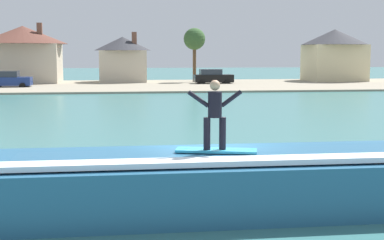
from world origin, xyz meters
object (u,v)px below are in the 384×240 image
object	(u,v)px
car_near_shore	(9,80)
tree_short_bushy	(194,40)
surfer	(215,111)
house_gabled_white	(334,53)
house_with_chimney	(23,51)
surfboard	(216,150)
car_far_shore	(213,77)
wave_crest	(211,181)
house_small_cottage	(123,57)

from	to	relation	value
car_near_shore	tree_short_bushy	world-z (taller)	tree_short_bushy
surfer	house_gabled_white	world-z (taller)	house_gabled_white
house_with_chimney	house_gabled_white	distance (m)	39.14
surfer	house_with_chimney	bearing A→B (deg)	103.71
surfboard	surfer	size ratio (longest dim) A/B	1.21
car_near_shore	car_far_shore	bearing A→B (deg)	9.81
car_near_shore	house_gabled_white	xyz separation A→B (m)	(39.22, 8.21, 2.86)
wave_crest	tree_short_bushy	xyz separation A→B (m)	(7.05, 54.70, 4.69)
house_gabled_white	wave_crest	bearing A→B (deg)	-114.63
house_gabled_white	tree_short_bushy	distance (m)	18.48
surfer	car_far_shore	size ratio (longest dim) A/B	0.35
car_near_shore	tree_short_bushy	bearing A→B (deg)	19.56
car_near_shore	house_small_cottage	world-z (taller)	house_small_cottage
house_with_chimney	house_gabled_white	xyz separation A→B (m)	(39.13, -0.48, -0.23)
house_with_chimney	tree_short_bushy	size ratio (longest dim) A/B	1.56
car_near_shore	house_small_cottage	distance (m)	15.22
tree_short_bushy	car_far_shore	bearing A→B (deg)	-63.78
surfer	house_with_chimney	world-z (taller)	house_with_chimney
house_with_chimney	surfer	bearing A→B (deg)	-76.29
house_small_cottage	tree_short_bushy	distance (m)	9.19
surfer	house_gabled_white	bearing A→B (deg)	65.51
tree_short_bushy	surfboard	bearing A→B (deg)	-97.23
wave_crest	tree_short_bushy	bearing A→B (deg)	82.65
car_near_shore	house_small_cottage	bearing A→B (deg)	36.88
surfboard	tree_short_bushy	xyz separation A→B (m)	(6.97, 54.93, 3.92)
surfboard	house_with_chimney	bearing A→B (deg)	103.76
wave_crest	surfer	bearing A→B (deg)	-81.64
house_with_chimney	surfboard	bearing A→B (deg)	-76.24
wave_crest	house_with_chimney	distance (m)	57.74
car_far_shore	wave_crest	bearing A→B (deg)	-99.73
car_far_shore	tree_short_bushy	world-z (taller)	tree_short_bushy
car_far_shore	house_gabled_white	world-z (taller)	house_gabled_white
surfboard	car_far_shore	distance (m)	52.16
surfboard	car_near_shore	size ratio (longest dim) A/B	0.44
house_small_cottage	car_near_shore	bearing A→B (deg)	-143.12
surfer	tree_short_bushy	size ratio (longest dim) A/B	0.24
surfboard	surfer	bearing A→B (deg)	-136.91
house_with_chimney	house_small_cottage	bearing A→B (deg)	1.61
wave_crest	house_small_cottage	world-z (taller)	house_small_cottage
house_gabled_white	house_with_chimney	bearing A→B (deg)	179.29
house_small_cottage	wave_crest	bearing A→B (deg)	-88.24
tree_short_bushy	car_near_shore	bearing A→B (deg)	-160.44
house_gabled_white	car_far_shore	bearing A→B (deg)	-165.50
car_far_shore	surfer	bearing A→B (deg)	-99.63
wave_crest	house_with_chimney	xyz separation A→B (m)	(-13.68, 55.99, 3.37)
surfer	car_far_shore	xyz separation A→B (m)	(8.74, 51.47, -1.42)
house_gabled_white	tree_short_bushy	xyz separation A→B (m)	(-18.40, -0.81, 1.55)
surfer	surfboard	bearing A→B (deg)	43.09
surfer	car_far_shore	distance (m)	52.23
wave_crest	car_near_shore	size ratio (longest dim) A/B	2.40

